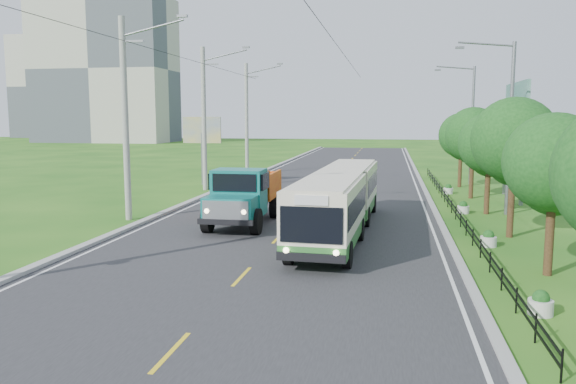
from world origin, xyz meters
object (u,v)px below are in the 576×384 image
(planter_mid, at_px, (463,208))
(billboard_right, at_px, (516,114))
(tree_back, at_px, (462,138))
(billboard_left, at_px, (202,134))
(streetlight_far, at_px, (470,121))
(planter_near, at_px, (488,239))
(tree_fourth, at_px, (490,147))
(bus, at_px, (340,197))
(tree_fifth, at_px, (474,138))
(planter_far, at_px, (448,190))
(tree_second, at_px, (554,168))
(pole_mid, at_px, (204,118))
(planter_front, at_px, (541,304))
(pole_near, at_px, (126,118))
(streetlight_mid, at_px, (507,122))
(dump_truck, at_px, (244,192))
(tree_third, at_px, (515,145))
(pole_far, at_px, (247,118))

(planter_mid, xyz_separation_m, billboard_right, (3.70, 6.00, 5.06))
(tree_back, relative_size, billboard_left, 1.06)
(streetlight_far, bearing_deg, planter_near, -95.30)
(tree_fourth, height_order, planter_near, tree_fourth)
(planter_near, xyz_separation_m, bus, (-6.09, 1.50, 1.36))
(tree_fifth, bearing_deg, planter_far, 124.05)
(tree_second, xyz_separation_m, bus, (-7.35, 5.36, -1.88))
(tree_second, height_order, streetlight_far, streetlight_far)
(planter_near, bearing_deg, streetlight_far, 84.70)
(pole_mid, xyz_separation_m, bus, (10.77, -13.50, -3.45))
(planter_front, xyz_separation_m, bus, (-6.09, 9.50, 1.36))
(pole_near, height_order, tree_fifth, pole_near)
(planter_mid, height_order, billboard_right, billboard_right)
(planter_front, relative_size, billboard_left, 0.13)
(streetlight_mid, height_order, billboard_left, streetlight_mid)
(streetlight_mid, height_order, billboard_right, streetlight_mid)
(tree_fourth, xyz_separation_m, billboard_left, (-19.36, 9.86, 0.28))
(tree_fourth, xyz_separation_m, tree_fifth, (0.00, 6.00, 0.27))
(planter_near, distance_m, dump_truck, 11.27)
(planter_mid, bearing_deg, billboard_left, 151.08)
(dump_truck, bearing_deg, streetlight_far, 55.52)
(pole_mid, relative_size, billboard_left, 1.92)
(pole_mid, xyz_separation_m, tree_third, (18.12, -12.86, -1.11))
(pole_mid, relative_size, tree_fourth, 1.85)
(tree_third, distance_m, planter_far, 14.40)
(tree_back, xyz_separation_m, planter_front, (-1.26, -28.14, -3.37))
(pole_near, relative_size, pole_far, 1.00)
(billboard_left, height_order, bus, billboard_left)
(planter_near, height_order, billboard_right, billboard_right)
(billboard_right, bearing_deg, pole_mid, 177.22)
(pole_mid, distance_m, billboard_left, 3.47)
(tree_second, height_order, billboard_left, tree_second)
(pole_mid, height_order, planter_near, pole_mid)
(pole_near, distance_m, tree_fourth, 18.89)
(pole_far, bearing_deg, bus, -67.10)
(streetlight_far, height_order, billboard_right, streetlight_far)
(tree_second, relative_size, planter_front, 7.91)
(billboard_right, xyz_separation_m, dump_truck, (-14.53, -11.16, -3.78))
(billboard_right, bearing_deg, streetlight_mid, -105.44)
(pole_near, xyz_separation_m, billboard_right, (20.56, 11.00, 0.25))
(pole_near, height_order, dump_truck, pole_near)
(pole_far, distance_m, tree_fifth, 22.25)
(tree_fourth, relative_size, billboard_right, 0.74)
(streetlight_far, distance_m, dump_truck, 23.32)
(planter_mid, bearing_deg, pole_mid, 157.46)
(streetlight_far, xyz_separation_m, planter_front, (-2.04, -30.00, -4.62))
(streetlight_far, relative_size, dump_truck, 1.38)
(tree_third, height_order, tree_fourth, tree_third)
(tree_third, bearing_deg, billboard_right, 78.36)
(streetlight_far, distance_m, billboard_left, 20.56)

